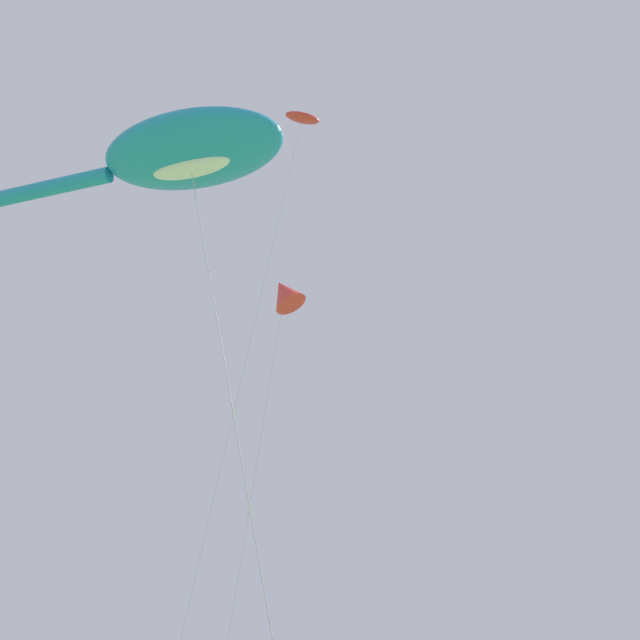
# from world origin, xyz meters

# --- Properties ---
(big_show_kite) EXTENTS (7.69, 12.56, 17.10)m
(big_show_kite) POSITION_xyz_m (0.80, 14.04, 16.35)
(big_show_kite) COLOR #1E8CBF
(big_show_kite) RESTS_ON ground
(small_kite_triangle_green) EXTENTS (2.02, 4.05, 16.37)m
(small_kite_triangle_green) POSITION_xyz_m (8.02, 17.63, 15.55)
(small_kite_triangle_green) COLOR red
(small_kite_triangle_green) RESTS_ON ground
(small_kite_tiny_distant) EXTENTS (1.88, 5.26, 20.75)m
(small_kite_tiny_distant) POSITION_xyz_m (5.49, 13.85, 20.29)
(small_kite_tiny_distant) COLOR red
(small_kite_tiny_distant) RESTS_ON ground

